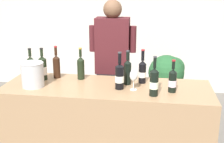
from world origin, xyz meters
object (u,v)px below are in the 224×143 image
object	(u,v)px
wine_bottle_8	(120,76)
wine_bottle_6	(128,71)
wine_bottle_5	(57,66)
person_server	(113,74)
wine_glass	(134,76)
wine_bottle_4	(43,68)
potted_shrub	(165,79)
wine_bottle_1	(154,82)
wine_bottle_0	(31,67)
wine_bottle_3	(142,71)
wine_bottle_2	(173,80)
ice_bucket	(33,74)
wine_bottle_7	(81,67)

from	to	relation	value
wine_bottle_8	wine_bottle_6	bearing A→B (deg)	67.00
wine_bottle_5	person_server	bearing A→B (deg)	43.17
wine_glass	wine_bottle_6	bearing A→B (deg)	115.29
wine_bottle_4	potted_shrub	distance (m)	1.68
wine_glass	wine_bottle_1	bearing A→B (deg)	-32.36
potted_shrub	wine_bottle_4	bearing A→B (deg)	-141.11
potted_shrub	wine_bottle_0	bearing A→B (deg)	-144.85
wine_bottle_0	wine_bottle_6	size ratio (longest dim) A/B	0.94
wine_bottle_0	wine_bottle_1	bearing A→B (deg)	-14.08
wine_bottle_3	wine_bottle_6	bearing A→B (deg)	-154.66
wine_bottle_3	person_server	distance (m)	0.67
wine_bottle_3	wine_bottle_5	xyz separation A→B (m)	(-0.89, 0.03, 0.01)
wine_bottle_6	wine_bottle_4	bearing A→B (deg)	178.93
wine_bottle_4	wine_bottle_5	size ratio (longest dim) A/B	0.98
wine_bottle_3	wine_bottle_8	bearing A→B (deg)	-133.94
wine_bottle_2	person_server	distance (m)	1.01
wine_bottle_3	ice_bucket	size ratio (longest dim) A/B	1.42
ice_bucket	potted_shrub	size ratio (longest dim) A/B	0.24
wine_bottle_6	wine_bottle_3	bearing A→B (deg)	25.34
wine_bottle_2	wine_bottle_3	size ratio (longest dim) A/B	0.89
wine_bottle_1	ice_bucket	world-z (taller)	wine_bottle_1
wine_bottle_4	wine_bottle_8	distance (m)	0.82
wine_bottle_5	wine_bottle_7	bearing A→B (deg)	-1.01
wine_bottle_0	wine_bottle_1	size ratio (longest dim) A/B	0.89
person_server	wine_glass	bearing A→B (deg)	-67.36
wine_bottle_1	wine_bottle_4	bearing A→B (deg)	165.73
ice_bucket	wine_bottle_8	bearing A→B (deg)	4.21
wine_bottle_5	wine_bottle_8	size ratio (longest dim) A/B	0.96
person_server	wine_bottle_5	bearing A→B (deg)	-136.83
wine_bottle_6	person_server	xyz separation A→B (m)	(-0.23, 0.58, -0.22)
wine_bottle_8	potted_shrub	xyz separation A→B (m)	(0.46, 1.18, -0.39)
wine_bottle_0	wine_bottle_1	distance (m)	1.31
wine_bottle_8	potted_shrub	world-z (taller)	wine_bottle_8
wine_glass	potted_shrub	xyz separation A→B (m)	(0.33, 1.19, -0.40)
wine_bottle_1	person_server	xyz separation A→B (m)	(-0.49, 0.85, -0.21)
wine_bottle_0	wine_bottle_5	bearing A→B (deg)	11.33
wine_bottle_4	wine_bottle_5	world-z (taller)	wine_bottle_5
wine_bottle_1	potted_shrub	bearing A→B (deg)	83.78
wine_bottle_4	wine_bottle_5	bearing A→B (deg)	34.95
wine_bottle_4	ice_bucket	distance (m)	0.22
wine_bottle_6	wine_bottle_8	bearing A→B (deg)	-113.00
wine_bottle_3	person_server	size ratio (longest dim) A/B	0.20
wine_bottle_2	wine_glass	size ratio (longest dim) A/B	1.55
wine_bottle_8	ice_bucket	bearing A→B (deg)	-175.79
wine_bottle_3	ice_bucket	bearing A→B (deg)	-165.32
wine_bottle_3	wine_bottle_7	world-z (taller)	wine_bottle_3
person_server	wine_bottle_1	bearing A→B (deg)	-59.97
wine_bottle_7	ice_bucket	world-z (taller)	wine_bottle_7
wine_bottle_4	ice_bucket	size ratio (longest dim) A/B	1.39
ice_bucket	wine_bottle_4	bearing A→B (deg)	86.23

